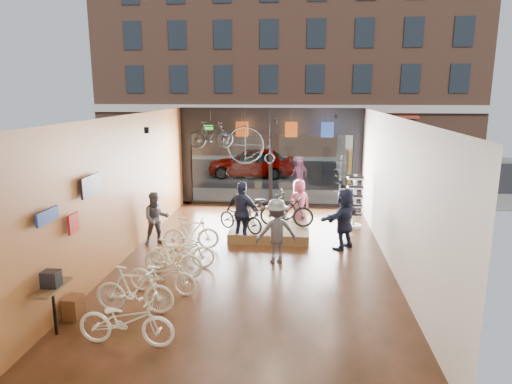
# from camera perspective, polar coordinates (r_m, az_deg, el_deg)

# --- Properties ---
(ground_plane) EXTENTS (7.00, 12.00, 0.04)m
(ground_plane) POSITION_cam_1_polar(r_m,az_deg,el_deg) (12.42, -0.08, -8.41)
(ground_plane) COLOR black
(ground_plane) RESTS_ON ground
(ceiling) EXTENTS (7.00, 12.00, 0.04)m
(ceiling) POSITION_cam_1_polar(r_m,az_deg,el_deg) (11.62, -0.08, 9.57)
(ceiling) COLOR black
(ceiling) RESTS_ON ground
(wall_left) EXTENTS (0.04, 12.00, 3.80)m
(wall_left) POSITION_cam_1_polar(r_m,az_deg,el_deg) (12.71, -16.08, 0.59)
(wall_left) COLOR olive
(wall_left) RESTS_ON ground
(wall_right) EXTENTS (0.04, 12.00, 3.80)m
(wall_right) POSITION_cam_1_polar(r_m,az_deg,el_deg) (12.06, 16.81, -0.08)
(wall_right) COLOR beige
(wall_right) RESTS_ON ground
(wall_back) EXTENTS (7.00, 0.04, 3.80)m
(wall_back) POSITION_cam_1_polar(r_m,az_deg,el_deg) (6.18, -5.72, -11.53)
(wall_back) COLOR beige
(wall_back) RESTS_ON ground
(storefront) EXTENTS (7.00, 0.26, 3.80)m
(storefront) POSITION_cam_1_polar(r_m,az_deg,el_deg) (17.77, 1.84, 4.34)
(storefront) COLOR black
(storefront) RESTS_ON ground
(exit_sign) EXTENTS (0.35, 0.06, 0.18)m
(exit_sign) POSITION_cam_1_polar(r_m,az_deg,el_deg) (17.84, -5.95, 8.03)
(exit_sign) COLOR #198C26
(exit_sign) RESTS_ON storefront
(street_road) EXTENTS (30.00, 18.00, 0.02)m
(street_road) POSITION_cam_1_polar(r_m,az_deg,el_deg) (26.94, 3.08, 3.01)
(street_road) COLOR black
(street_road) RESTS_ON ground
(sidewalk_near) EXTENTS (30.00, 2.40, 0.12)m
(sidewalk_near) POSITION_cam_1_polar(r_m,az_deg,el_deg) (19.28, 2.04, -0.57)
(sidewalk_near) COLOR slate
(sidewalk_near) RESTS_ON ground
(sidewalk_far) EXTENTS (30.00, 2.00, 0.12)m
(sidewalk_far) POSITION_cam_1_polar(r_m,az_deg,el_deg) (30.88, 3.42, 4.35)
(sidewalk_far) COLOR slate
(sidewalk_far) RESTS_ON ground
(opposite_building) EXTENTS (26.00, 5.00, 14.00)m
(opposite_building) POSITION_cam_1_polar(r_m,az_deg,el_deg) (33.17, 3.76, 16.92)
(opposite_building) COLOR brown
(opposite_building) RESTS_ON ground
(street_car) EXTENTS (4.53, 1.82, 1.54)m
(street_car) POSITION_cam_1_polar(r_m,az_deg,el_deg) (23.97, -0.58, 3.74)
(street_car) COLOR gray
(street_car) RESTS_ON street_road
(box_truck) EXTENTS (2.27, 6.81, 2.68)m
(box_truck) POSITION_cam_1_polar(r_m,az_deg,el_deg) (22.98, 13.56, 4.45)
(box_truck) COLOR silver
(box_truck) RESTS_ON street_road
(floor_bike_0) EXTENTS (1.78, 0.67, 0.92)m
(floor_bike_0) POSITION_cam_1_polar(r_m,az_deg,el_deg) (8.65, -15.92, -15.20)
(floor_bike_0) COLOR #E9E6C9
(floor_bike_0) RESTS_ON ground_plane
(floor_bike_1) EXTENTS (1.66, 0.50, 0.99)m
(floor_bike_1) POSITION_cam_1_polar(r_m,az_deg,el_deg) (9.71, -14.96, -11.73)
(floor_bike_1) COLOR #E9E6C9
(floor_bike_1) RESTS_ON ground_plane
(floor_bike_2) EXTENTS (1.69, 0.80, 0.85)m
(floor_bike_2) POSITION_cam_1_polar(r_m,az_deg,el_deg) (10.48, -11.63, -10.15)
(floor_bike_2) COLOR #E9E6C9
(floor_bike_2) RESTS_ON ground_plane
(floor_bike_3) EXTENTS (1.61, 0.72, 0.94)m
(floor_bike_3) POSITION_cam_1_polar(r_m,az_deg,el_deg) (11.33, -10.37, -8.09)
(floor_bike_3) COLOR #E9E6C9
(floor_bike_3) RESTS_ON ground_plane
(floor_bike_4) EXTENTS (1.77, 0.84, 0.90)m
(floor_bike_4) POSITION_cam_1_polar(r_m,az_deg,el_deg) (11.79, -9.38, -7.33)
(floor_bike_4) COLOR #E9E6C9
(floor_bike_4) RESTS_ON ground_plane
(floor_bike_5) EXTENTS (1.64, 0.70, 0.96)m
(floor_bike_5) POSITION_cam_1_polar(r_m,az_deg,el_deg) (13.11, -8.15, -5.11)
(floor_bike_5) COLOR #E9E6C9
(floor_bike_5) RESTS_ON ground_plane
(display_platform) EXTENTS (2.40, 1.80, 0.30)m
(display_platform) POSITION_cam_1_polar(r_m,az_deg,el_deg) (14.20, 1.73, -4.99)
(display_platform) COLOR #533724
(display_platform) RESTS_ON ground_plane
(display_bike_left) EXTENTS (1.64, 1.31, 0.84)m
(display_bike_left) POSITION_cam_1_polar(r_m,az_deg,el_deg) (13.65, -1.94, -3.23)
(display_bike_left) COLOR black
(display_bike_left) RESTS_ON display_platform
(display_bike_mid) EXTENTS (1.70, 0.59, 1.00)m
(display_bike_mid) POSITION_cam_1_polar(r_m,az_deg,el_deg) (14.12, 3.85, -2.36)
(display_bike_mid) COLOR black
(display_bike_mid) RESTS_ON display_platform
(display_bike_right) EXTENTS (1.96, 0.95, 0.98)m
(display_bike_right) POSITION_cam_1_polar(r_m,az_deg,el_deg) (14.74, 1.41, -1.73)
(display_bike_right) COLOR black
(display_bike_right) RESTS_ON display_platform
(customer_1) EXTENTS (0.94, 0.85, 1.57)m
(customer_1) POSITION_cam_1_polar(r_m,az_deg,el_deg) (13.62, -12.37, -3.26)
(customer_1) COLOR #3F3F44
(customer_1) RESTS_ON ground_plane
(customer_2) EXTENTS (1.18, 0.90, 1.87)m
(customer_2) POSITION_cam_1_polar(r_m,az_deg,el_deg) (13.35, -1.69, -2.63)
(customer_2) COLOR #161C33
(customer_2) RESTS_ON ground_plane
(customer_3) EXTENTS (1.24, 0.93, 1.70)m
(customer_3) POSITION_cam_1_polar(r_m,az_deg,el_deg) (11.92, 2.56, -4.92)
(customer_3) COLOR #3F3F44
(customer_3) RESTS_ON ground_plane
(customer_4) EXTENTS (0.92, 0.77, 1.59)m
(customer_4) POSITION_cam_1_polar(r_m,az_deg,el_deg) (15.10, 5.38, -1.43)
(customer_4) COLOR #CC4C72
(customer_4) RESTS_ON ground_plane
(customer_5) EXTENTS (1.46, 1.61, 1.78)m
(customer_5) POSITION_cam_1_polar(r_m,az_deg,el_deg) (13.18, 10.96, -3.25)
(customer_5) COLOR #161C33
(customer_5) RESTS_ON ground_plane
(sunglasses_rack) EXTENTS (0.63, 0.57, 1.78)m
(sunglasses_rack) POSITION_cam_1_polar(r_m,az_deg,el_deg) (15.28, 12.21, -1.14)
(sunglasses_rack) COLOR white
(sunglasses_rack) RESTS_ON ground_plane
(wall_merch) EXTENTS (0.40, 2.40, 2.60)m
(wall_merch) POSITION_cam_1_polar(r_m,az_deg,el_deg) (9.75, -22.64, -7.13)
(wall_merch) COLOR navy
(wall_merch) RESTS_ON wall_left
(penny_farthing) EXTENTS (1.65, 0.06, 1.32)m
(penny_farthing) POSITION_cam_1_polar(r_m,az_deg,el_deg) (16.21, -0.38, 5.71)
(penny_farthing) COLOR black
(penny_farthing) RESTS_ON ceiling
(hung_bike) EXTENTS (1.64, 0.96, 0.95)m
(hung_bike) POSITION_cam_1_polar(r_m,az_deg,el_deg) (16.13, -5.68, 7.13)
(hung_bike) COLOR black
(hung_bike) RESTS_ON ceiling
(jersey_left) EXTENTS (0.45, 0.03, 0.55)m
(jersey_left) POSITION_cam_1_polar(r_m,az_deg,el_deg) (16.94, -1.77, 7.86)
(jersey_left) COLOR #CC5919
(jersey_left) RESTS_ON ceiling
(jersey_mid) EXTENTS (0.45, 0.03, 0.55)m
(jersey_mid) POSITION_cam_1_polar(r_m,az_deg,el_deg) (16.81, 4.43, 7.79)
(jersey_mid) COLOR #CC5919
(jersey_mid) RESTS_ON ceiling
(jersey_right) EXTENTS (0.45, 0.03, 0.55)m
(jersey_right) POSITION_cam_1_polar(r_m,az_deg,el_deg) (16.83, 8.92, 7.69)
(jersey_right) COLOR #1E3F99
(jersey_right) RESTS_ON ceiling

